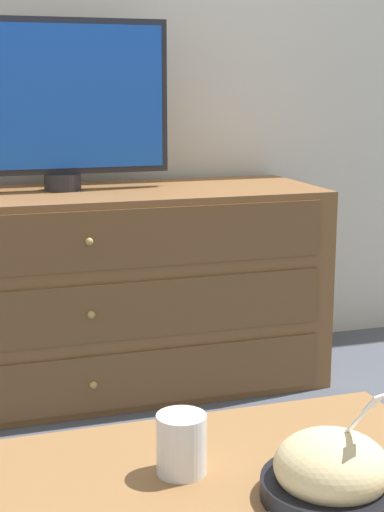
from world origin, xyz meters
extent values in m
plane|color=#474C56|center=(0.00, 0.00, 0.00)|extent=(12.00, 12.00, 0.00)
cube|color=brown|center=(0.11, -0.29, 0.34)|extent=(1.63, 0.52, 0.67)
cube|color=brown|center=(0.11, -0.55, 0.11)|extent=(1.50, 0.01, 0.18)
sphere|color=tan|center=(0.11, -0.56, 0.11)|extent=(0.02, 0.02, 0.02)
cube|color=brown|center=(0.11, -0.55, 0.34)|extent=(1.50, 0.01, 0.18)
sphere|color=tan|center=(0.11, -0.56, 0.34)|extent=(0.02, 0.02, 0.02)
cube|color=brown|center=(0.11, -0.55, 0.56)|extent=(1.50, 0.01, 0.18)
sphere|color=tan|center=(0.11, -0.56, 0.56)|extent=(0.02, 0.02, 0.02)
cylinder|color=#232328|center=(0.08, -0.24, 0.70)|extent=(0.12, 0.12, 0.05)
cube|color=#232328|center=(0.08, -0.23, 0.97)|extent=(0.71, 0.04, 0.49)
cube|color=blue|center=(0.08, -0.25, 0.97)|extent=(0.67, 0.01, 0.45)
cube|color=olive|center=(0.13, -1.74, 0.38)|extent=(0.77, 0.59, 0.02)
cylinder|color=brown|center=(0.48, -1.49, 0.18)|extent=(0.04, 0.04, 0.37)
cylinder|color=black|center=(0.25, -1.81, 0.40)|extent=(0.22, 0.22, 0.03)
ellipsoid|color=beige|center=(0.25, -1.81, 0.44)|extent=(0.18, 0.18, 0.11)
cube|color=white|center=(0.27, -1.81, 0.49)|extent=(0.04, 0.10, 0.14)
cube|color=white|center=(0.29, -1.86, 0.56)|extent=(0.03, 0.03, 0.03)
cylinder|color=#9E6638|center=(0.05, -1.66, 0.42)|extent=(0.07, 0.07, 0.06)
cylinder|color=white|center=(0.05, -1.66, 0.44)|extent=(0.08, 0.08, 0.10)
camera|label=1|loc=(-0.29, -2.80, 1.01)|focal=55.00mm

